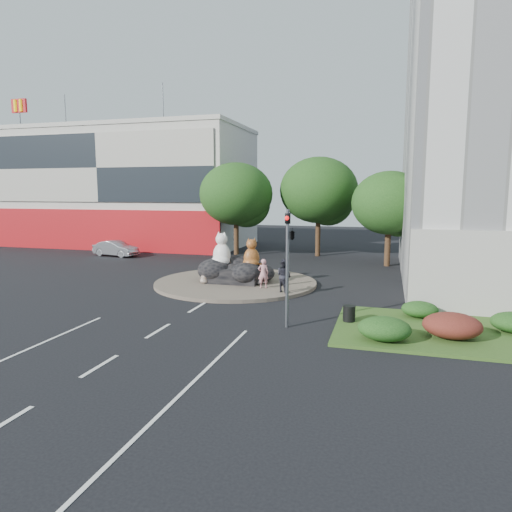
{
  "coord_description": "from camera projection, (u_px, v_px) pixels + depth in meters",
  "views": [
    {
      "loc": [
        8.98,
        -16.4,
        5.71
      ],
      "look_at": [
        1.65,
        8.87,
        2.0
      ],
      "focal_mm": 32.0,
      "sensor_mm": 36.0,
      "label": 1
    }
  ],
  "objects": [
    {
      "name": "parked_car",
      "position": [
        116.0,
        249.0,
        40.62
      ],
      "size": [
        4.4,
        2.1,
        1.39
      ],
      "primitive_type": "imported",
      "rotation": [
        0.0,
        0.0,
        1.42
      ],
      "color": "#A7A8AE",
      "rests_on": "ground"
    },
    {
      "name": "litter_bin",
      "position": [
        349.0,
        313.0,
        19.82
      ],
      "size": [
        0.63,
        0.63,
        0.69
      ],
      "primitive_type": "cylinder",
      "rotation": [
        0.0,
        0.0,
        -0.19
      ],
      "color": "black",
      "rests_on": "grass_verge"
    },
    {
      "name": "pedestrian_dark",
      "position": [
        284.0,
        276.0,
        25.14
      ],
      "size": [
        1.14,
        1.08,
        1.86
      ],
      "primitive_type": "imported",
      "rotation": [
        0.0,
        0.0,
        2.56
      ],
      "color": "#212129",
      "rests_on": "roundabout_island"
    },
    {
      "name": "cat_white",
      "position": [
        222.0,
        249.0,
        28.22
      ],
      "size": [
        1.56,
        1.43,
        2.19
      ],
      "primitive_type": null,
      "rotation": [
        0.0,
        0.0,
        -0.25
      ],
      "color": "white",
      "rests_on": "rock_plinth"
    },
    {
      "name": "roundabout_island",
      "position": [
        236.0,
        283.0,
        28.37
      ],
      "size": [
        10.0,
        10.0,
        0.2
      ],
      "primitive_type": "cylinder",
      "color": "brown",
      "rests_on": "ground"
    },
    {
      "name": "pedestrian_pink",
      "position": [
        263.0,
        273.0,
        26.24
      ],
      "size": [
        0.73,
        0.61,
        1.7
      ],
      "primitive_type": "imported",
      "rotation": [
        0.0,
        0.0,
        3.53
      ],
      "color": "#C88187",
      "rests_on": "roundabout_island"
    },
    {
      "name": "street_lamp",
      "position": [
        470.0,
        216.0,
        22.3
      ],
      "size": [
        2.34,
        0.22,
        8.06
      ],
      "color": "#595B60",
      "rests_on": "ground"
    },
    {
      "name": "rock_plinth",
      "position": [
        236.0,
        274.0,
        28.29
      ],
      "size": [
        3.2,
        2.6,
        0.9
      ],
      "primitive_type": null,
      "color": "black",
      "rests_on": "roundabout_island"
    },
    {
      "name": "tree_right",
      "position": [
        390.0,
        206.0,
        34.8
      ],
      "size": [
        5.7,
        5.7,
        7.3
      ],
      "color": "#382314",
      "rests_on": "ground"
    },
    {
      "name": "kitten_calico",
      "position": [
        204.0,
        275.0,
        27.62
      ],
      "size": [
        0.77,
        0.77,
        0.97
      ],
      "primitive_type": null,
      "rotation": [
        0.0,
        0.0,
        -0.81
      ],
      "color": "white",
      "rests_on": "roundabout_island"
    },
    {
      "name": "kitten_white",
      "position": [
        260.0,
        277.0,
        27.43
      ],
      "size": [
        0.67,
        0.66,
        0.85
      ],
      "primitive_type": null,
      "rotation": [
        0.0,
        0.0,
        0.65
      ],
      "color": "white",
      "rests_on": "roundabout_island"
    },
    {
      "name": "tree_mid",
      "position": [
        320.0,
        194.0,
        40.13
      ],
      "size": [
        6.84,
        6.84,
        8.76
      ],
      "color": "#382314",
      "rests_on": "ground"
    },
    {
      "name": "grass_verge",
      "position": [
        461.0,
        333.0,
        18.4
      ],
      "size": [
        10.0,
        6.0,
        0.12
      ],
      "primitive_type": "cube",
      "color": "#30541C",
      "rests_on": "ground"
    },
    {
      "name": "hedge_red",
      "position": [
        452.0,
        326.0,
        17.51
      ],
      "size": [
        2.2,
        1.76,
        0.99
      ],
      "primitive_type": "ellipsoid",
      "color": "#551D16",
      "rests_on": "grass_verge"
    },
    {
      "name": "cat_tabby",
      "position": [
        252.0,
        253.0,
        27.72
      ],
      "size": [
        1.45,
        1.4,
        1.86
      ],
      "primitive_type": null,
      "rotation": [
        0.0,
        0.0,
        0.53
      ],
      "color": "#B24D25",
      "rests_on": "rock_plinth"
    },
    {
      "name": "hedge_near_green",
      "position": [
        384.0,
        329.0,
        17.26
      ],
      "size": [
        2.0,
        1.6,
        0.9
      ],
      "primitive_type": "ellipsoid",
      "color": "#173B12",
      "rests_on": "grass_verge"
    },
    {
      "name": "traffic_light",
      "position": [
        290.0,
        243.0,
        18.86
      ],
      "size": [
        0.44,
        1.24,
        5.0
      ],
      "color": "#595B60",
      "rests_on": "ground"
    },
    {
      "name": "hedge_back_green",
      "position": [
        420.0,
        309.0,
        20.47
      ],
      "size": [
        1.6,
        1.28,
        0.72
      ],
      "primitive_type": "ellipsoid",
      "color": "#173B12",
      "rests_on": "grass_verge"
    },
    {
      "name": "tree_left",
      "position": [
        237.0,
        197.0,
        40.2
      ],
      "size": [
        6.46,
        6.46,
        8.27
      ],
      "color": "#382314",
      "rests_on": "ground"
    },
    {
      "name": "ground",
      "position": [
        158.0,
        331.0,
        18.87
      ],
      "size": [
        120.0,
        120.0,
        0.0
      ],
      "primitive_type": "plane",
      "color": "black",
      "rests_on": "ground"
    },
    {
      "name": "shophouse_block",
      "position": [
        131.0,
        187.0,
        49.52
      ],
      "size": [
        25.2,
        12.3,
        17.4
      ],
      "color": "#BAB7A8",
      "rests_on": "ground"
    }
  ]
}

